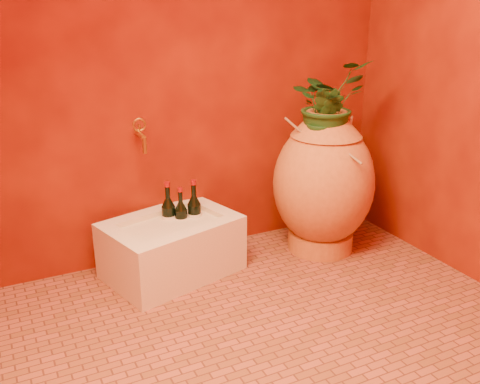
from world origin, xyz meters
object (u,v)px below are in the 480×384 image
wine_bottle_b (181,220)px  wall_tap (141,133)px  wine_bottle_a (169,218)px  wine_bottle_c (194,215)px  amphora (323,183)px  stone_basin (172,248)px

wine_bottle_b → wall_tap: wall_tap is taller
wine_bottle_a → wall_tap: 0.50m
wine_bottle_a → wine_bottle_c: 0.14m
amphora → wall_tap: (-1.01, 0.26, 0.35)m
stone_basin → wall_tap: size_ratio=4.50×
wine_bottle_a → wine_bottle_b: bearing=-31.1°
wine_bottle_a → wine_bottle_c: bearing=-14.2°
stone_basin → amphora: bearing=-6.2°
amphora → wine_bottle_a: (-0.90, 0.20, -0.13)m
wine_bottle_b → wine_bottle_c: (0.08, 0.00, 0.01)m
wine_bottle_c → wall_tap: wall_tap is taller
amphora → wall_tap: 1.10m
wine_bottle_b → wall_tap: (-0.17, 0.10, 0.49)m
amphora → wall_tap: bearing=165.5°
wine_bottle_c → stone_basin: bearing=-159.2°
amphora → wine_bottle_a: size_ratio=2.62×
amphora → stone_basin: amphora is taller
wine_bottle_c → wall_tap: 0.55m
wine_bottle_b → wine_bottle_c: size_ratio=0.91×
stone_basin → wall_tap: (-0.09, 0.16, 0.62)m
wall_tap → stone_basin: bearing=-60.9°
stone_basin → wine_bottle_c: size_ratio=2.43×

